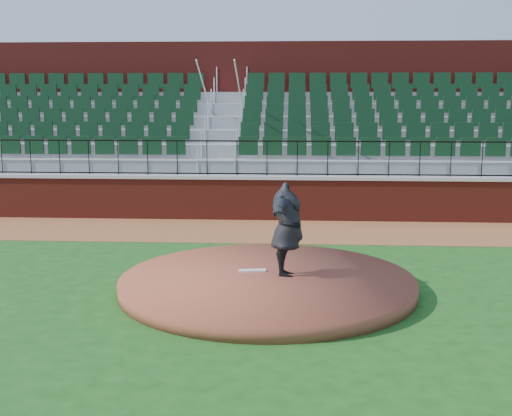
{
  "coord_description": "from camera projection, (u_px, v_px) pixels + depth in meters",
  "views": [
    {
      "loc": [
        0.79,
        -12.05,
        3.66
      ],
      "look_at": [
        0.0,
        1.5,
        1.3
      ],
      "focal_mm": 46.41,
      "sensor_mm": 36.0,
      "label": 1
    }
  ],
  "objects": [
    {
      "name": "pitching_rubber",
      "position": [
        253.0,
        271.0,
        12.82
      ],
      "size": [
        0.53,
        0.2,
        0.03
      ],
      "primitive_type": "cube",
      "rotation": [
        0.0,
        0.0,
        0.14
      ],
      "color": "white",
      "rests_on": "pitchers_mound"
    },
    {
      "name": "field_wall",
      "position": [
        267.0,
        199.0,
        19.31
      ],
      "size": [
        34.0,
        0.35,
        1.2
      ],
      "primitive_type": "cube",
      "color": "maroon",
      "rests_on": "ground"
    },
    {
      "name": "ground",
      "position": [
        251.0,
        289.0,
        12.52
      ],
      "size": [
        90.0,
        90.0,
        0.0
      ],
      "primitive_type": "plane",
      "color": "#184D16",
      "rests_on": "ground"
    },
    {
      "name": "wall_railing",
      "position": [
        267.0,
        158.0,
        19.1
      ],
      "size": [
        34.0,
        0.05,
        1.0
      ],
      "primitive_type": null,
      "color": "black",
      "rests_on": "wall_cap"
    },
    {
      "name": "concourse_wall",
      "position": [
        273.0,
        118.0,
        24.37
      ],
      "size": [
        34.0,
        0.5,
        5.5
      ],
      "primitive_type": "cube",
      "color": "maroon",
      "rests_on": "ground"
    },
    {
      "name": "warning_track",
      "position": [
        264.0,
        230.0,
        17.83
      ],
      "size": [
        34.0,
        3.2,
        0.01
      ],
      "primitive_type": "cube",
      "color": "brown",
      "rests_on": "ground"
    },
    {
      "name": "wall_cap",
      "position": [
        267.0,
        177.0,
        19.19
      ],
      "size": [
        34.0,
        0.45,
        0.1
      ],
      "primitive_type": "cube",
      "color": "#B7B7B7",
      "rests_on": "field_wall"
    },
    {
      "name": "seating_stands",
      "position": [
        271.0,
        135.0,
        21.69
      ],
      "size": [
        34.0,
        5.1,
        4.6
      ],
      "primitive_type": null,
      "color": "gray",
      "rests_on": "ground"
    },
    {
      "name": "pitcher",
      "position": [
        287.0,
        229.0,
        12.4
      ],
      "size": [
        0.73,
        2.22,
        1.78
      ],
      "primitive_type": "imported",
      "rotation": [
        0.0,
        0.0,
        1.51
      ],
      "color": "black",
      "rests_on": "pitchers_mound"
    },
    {
      "name": "pitchers_mound",
      "position": [
        267.0,
        283.0,
        12.45
      ],
      "size": [
        5.56,
        5.56,
        0.25
      ],
      "primitive_type": "cylinder",
      "color": "brown",
      "rests_on": "ground"
    }
  ]
}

